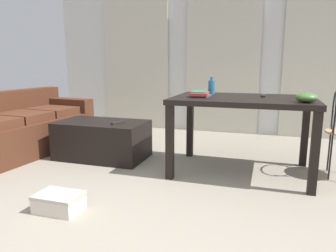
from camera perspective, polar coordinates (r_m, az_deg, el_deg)
The scene contains 12 objects.
ground_plane at distance 3.16m, azimuth 3.30°, elevation -9.17°, with size 9.10×9.10×0.00m, color gray.
wall_back at distance 5.22m, azimuth 9.91°, elevation 12.45°, with size 5.75×0.10×2.45m, color silver.
curtains at distance 5.13m, azimuth 9.73°, elevation 11.11°, with size 4.09×0.03×2.21m.
couch at distance 4.34m, azimuth -25.23°, elevation -0.45°, with size 1.00×1.92×0.75m.
coffee_table at distance 3.80m, azimuth -11.70°, elevation -2.45°, with size 1.02×0.60×0.43m.
craft_table at distance 3.23m, azimuth 13.30°, elevation 3.35°, with size 1.36×0.91×0.77m.
bottle_near at distance 3.49m, azimuth 7.85°, elevation 6.98°, with size 0.07×0.07×0.18m.
bowl at distance 2.96m, azimuth 23.65°, elevation 4.73°, with size 0.18×0.18×0.09m, color #477033.
book_stack at distance 3.23m, azimuth 5.73°, elevation 5.76°, with size 0.22×0.30×0.05m.
tv_remote_on_table at distance 3.33m, azimuth 16.76°, elevation 5.24°, with size 0.04×0.16×0.02m, color #232326.
tv_remote_primary at distance 3.61m, azimuth -9.01°, elevation 0.61°, with size 0.04×0.17×0.02m, color #232326.
shoebox at distance 2.59m, azimuth -19.02°, elevation -12.83°, with size 0.34×0.24×0.14m.
Camera 1 is at (0.73, -1.38, 1.10)m, focal length 33.89 mm.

